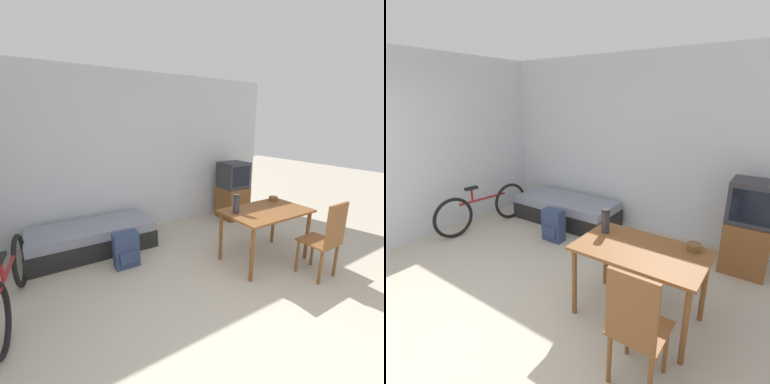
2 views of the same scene
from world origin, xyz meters
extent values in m
plane|color=#B2A893|center=(0.00, 0.00, 0.00)|extent=(20.00, 20.00, 0.00)
cube|color=silver|center=(0.00, 3.24, 1.35)|extent=(5.58, 0.06, 2.70)
cube|color=black|center=(-0.89, 2.74, 0.14)|extent=(1.77, 0.79, 0.27)
cube|color=gray|center=(-0.89, 2.74, 0.34)|extent=(1.72, 0.76, 0.14)
cube|color=brown|center=(1.84, 2.77, 0.32)|extent=(0.51, 0.52, 0.63)
cube|color=#2D2D33|center=(1.84, 2.77, 0.88)|extent=(0.52, 0.47, 0.50)
cube|color=black|center=(1.84, 2.54, 0.88)|extent=(0.42, 0.01, 0.39)
cube|color=brown|center=(1.11, 1.22, 0.72)|extent=(1.17, 0.73, 0.03)
cylinder|color=brown|center=(0.59, 0.91, 0.35)|extent=(0.05, 0.05, 0.71)
cylinder|color=brown|center=(1.64, 0.91, 0.35)|extent=(0.05, 0.05, 0.71)
cylinder|color=brown|center=(0.59, 1.52, 0.35)|extent=(0.05, 0.05, 0.71)
cylinder|color=brown|center=(1.64, 1.52, 0.35)|extent=(0.05, 0.05, 0.71)
cube|color=brown|center=(1.39, 0.60, 0.46)|extent=(0.40, 0.40, 0.02)
cube|color=brown|center=(1.40, 0.42, 0.73)|extent=(0.36, 0.03, 0.53)
cylinder|color=brown|center=(1.55, 0.76, 0.22)|extent=(0.04, 0.04, 0.45)
cylinder|color=brown|center=(1.24, 0.76, 0.22)|extent=(0.04, 0.04, 0.45)
cylinder|color=brown|center=(1.55, 0.44, 0.22)|extent=(0.04, 0.04, 0.45)
cylinder|color=brown|center=(1.24, 0.44, 0.22)|extent=(0.04, 0.04, 0.45)
torus|color=black|center=(-1.79, 2.29, 0.31)|extent=(0.12, 0.63, 0.63)
cylinder|color=maroon|center=(-1.85, 1.77, 0.49)|extent=(0.12, 0.82, 0.04)
cylinder|color=maroon|center=(-1.87, 1.59, 0.59)|extent=(0.04, 0.04, 0.20)
cylinder|color=#2D2D33|center=(0.67, 1.33, 0.86)|extent=(0.08, 0.08, 0.25)
cylinder|color=black|center=(0.67, 1.33, 0.98)|extent=(0.09, 0.09, 0.03)
cylinder|color=brown|center=(1.51, 1.46, 0.77)|extent=(0.13, 0.13, 0.07)
cube|color=navy|center=(-0.60, 2.03, 0.24)|extent=(0.32, 0.17, 0.48)
cube|color=navy|center=(-0.60, 1.93, 0.17)|extent=(0.23, 0.03, 0.17)
camera|label=1|loc=(-1.47, -1.07, 1.88)|focal=24.00mm
camera|label=2|loc=(2.04, -1.11, 2.05)|focal=28.00mm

